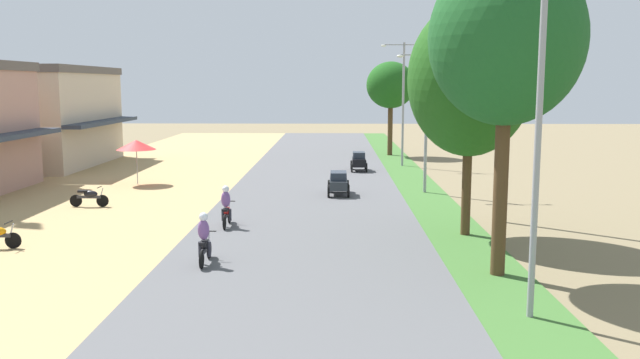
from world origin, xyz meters
TOP-DOWN VIEW (x-y plane):
  - shophouse_far at (-19.98, 39.12)m, footprint 10.28×11.88m
  - parked_motorbike_third at (-10.25, 23.34)m, footprint 1.80×0.54m
  - vendor_umbrella at (-10.07, 30.26)m, footprint 2.20×2.20m
  - median_tree_nearest at (5.90, 12.67)m, footprint 4.42×4.42m
  - median_tree_second at (5.98, 17.97)m, footprint 4.55×4.55m
  - median_tree_third at (5.53, 46.30)m, footprint 3.85×3.85m
  - streetlamp_near at (5.80, 9.03)m, footprint 3.16×0.20m
  - streetlamp_mid at (5.80, 27.82)m, footprint 3.16×0.20m
  - streetlamp_far at (5.80, 39.32)m, footprint 3.16×0.20m
  - utility_pole_near at (7.99, 20.59)m, footprint 1.80×0.20m
  - car_sedan_charcoal at (1.27, 26.84)m, footprint 1.10×2.26m
  - car_hatchback_black at (2.67, 36.33)m, footprint 1.04×2.00m
  - motorbike_foreground_rider at (-3.03, 13.58)m, footprint 0.54×1.80m
  - motorbike_ahead_second at (-3.22, 19.10)m, footprint 0.54×1.80m

SIDE VIEW (x-z plane):
  - parked_motorbike_third at x=-10.25m, z-range 0.08..1.02m
  - car_sedan_charcoal at x=1.27m, z-range 0.15..1.34m
  - car_hatchback_black at x=2.67m, z-range 0.13..1.36m
  - motorbike_foreground_rider at x=-3.03m, z-range 0.03..1.69m
  - motorbike_ahead_second at x=-3.22m, z-range 0.03..1.69m
  - vendor_umbrella at x=-10.07m, z-range 1.05..3.57m
  - shophouse_far at x=-19.98m, z-range 0.01..6.91m
  - streetlamp_mid at x=5.80m, z-range 0.65..7.90m
  - streetlamp_near at x=5.80m, z-range 0.66..8.53m
  - utility_pole_near at x=7.99m, z-range 0.19..9.39m
  - streetlamp_far at x=5.80m, z-range 0.66..9.10m
  - median_tree_third at x=5.53m, z-range 1.88..9.28m
  - median_tree_second at x=5.98m, z-range 1.53..10.16m
  - median_tree_nearest at x=5.90m, z-range 2.23..11.61m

